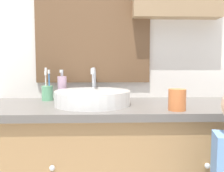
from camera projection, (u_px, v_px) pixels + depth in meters
wall_back at (124, 21)px, 1.53m from camera, size 3.20×0.18×2.50m
sink_basin at (93, 97)px, 1.28m from camera, size 0.39×0.43×0.19m
toothbrush_holder at (47, 92)px, 1.42m from camera, size 0.06×0.06×0.19m
soap_dispenser at (62, 88)px, 1.43m from camera, size 0.05×0.05×0.18m
drinking_cup at (177, 100)px, 1.12m from camera, size 0.08×0.08×0.10m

